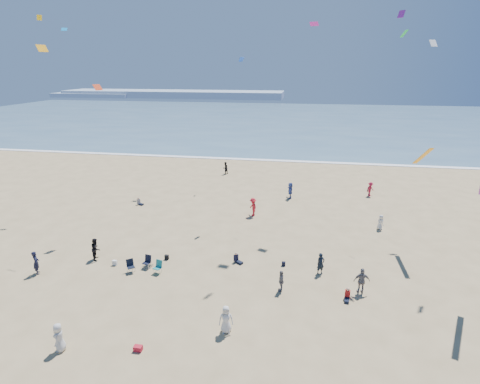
# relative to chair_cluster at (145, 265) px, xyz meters

# --- Properties ---
(ground) EXTENTS (220.00, 220.00, 0.00)m
(ground) POSITION_rel_chair_cluster_xyz_m (5.33, -8.48, -0.50)
(ground) COLOR tan
(ground) RESTS_ON ground
(ocean) EXTENTS (220.00, 100.00, 0.06)m
(ocean) POSITION_rel_chair_cluster_xyz_m (5.33, 86.52, -0.47)
(ocean) COLOR #476B84
(ocean) RESTS_ON ground
(surf_line) EXTENTS (220.00, 1.20, 0.08)m
(surf_line) POSITION_rel_chair_cluster_xyz_m (5.33, 36.52, -0.46)
(surf_line) COLOR white
(surf_line) RESTS_ON ground
(headland_far) EXTENTS (110.00, 20.00, 3.20)m
(headland_far) POSITION_rel_chair_cluster_xyz_m (-54.67, 161.52, 1.10)
(headland_far) COLOR #7A8EA8
(headland_far) RESTS_ON ground
(headland_near) EXTENTS (40.00, 14.00, 2.00)m
(headland_near) POSITION_rel_chair_cluster_xyz_m (-94.67, 156.52, 0.50)
(headland_near) COLOR #7A8EA8
(headland_near) RESTS_ON ground
(standing_flyers) EXTENTS (32.96, 40.26, 1.90)m
(standing_flyers) POSITION_rel_chair_cluster_xyz_m (8.89, 7.24, 0.37)
(standing_flyers) COLOR beige
(standing_flyers) RESTS_ON ground
(seated_group) EXTENTS (22.02, 29.15, 0.84)m
(seated_group) POSITION_rel_chair_cluster_xyz_m (7.13, -2.60, -0.08)
(seated_group) COLOR beige
(seated_group) RESTS_ON ground
(chair_cluster) EXTENTS (2.79, 1.57, 1.00)m
(chair_cluster) POSITION_rel_chair_cluster_xyz_m (0.00, 0.00, 0.00)
(chair_cluster) COLOR black
(chair_cluster) RESTS_ON ground
(white_tote) EXTENTS (0.35, 0.20, 0.40)m
(white_tote) POSITION_rel_chair_cluster_xyz_m (-2.70, 0.47, -0.30)
(white_tote) COLOR white
(white_tote) RESTS_ON ground
(black_backpack) EXTENTS (0.30, 0.22, 0.38)m
(black_backpack) POSITION_rel_chair_cluster_xyz_m (0.96, 2.01, -0.31)
(black_backpack) COLOR black
(black_backpack) RESTS_ON ground
(cooler) EXTENTS (0.45, 0.30, 0.30)m
(cooler) POSITION_rel_chair_cluster_xyz_m (3.00, -7.92, -0.35)
(cooler) COLOR red
(cooler) RESTS_ON ground
(navy_bag) EXTENTS (0.28, 0.18, 0.34)m
(navy_bag) POSITION_rel_chair_cluster_xyz_m (10.23, 2.57, -0.33)
(navy_bag) COLOR black
(navy_bag) RESTS_ON ground
(kites_aloft) EXTENTS (41.42, 43.62, 26.99)m
(kites_aloft) POSITION_rel_chair_cluster_xyz_m (13.56, 4.89, 14.60)
(kites_aloft) COLOR silver
(kites_aloft) RESTS_ON ground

